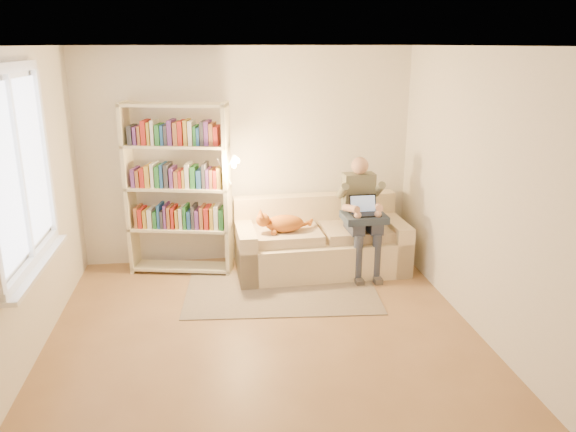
{
  "coord_description": "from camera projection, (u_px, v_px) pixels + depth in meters",
  "views": [
    {
      "loc": [
        -0.42,
        -4.48,
        2.62
      ],
      "look_at": [
        0.33,
        1.0,
        0.92
      ],
      "focal_mm": 35.0,
      "sensor_mm": 36.0,
      "label": 1
    }
  ],
  "objects": [
    {
      "name": "floor",
      "position": [
        267.0,
        346.0,
        5.06
      ],
      "size": [
        4.5,
        4.5,
        0.0
      ],
      "primitive_type": "plane",
      "color": "olive",
      "rests_on": "ground"
    },
    {
      "name": "person",
      "position": [
        361.0,
        209.0,
        6.52
      ],
      "size": [
        0.38,
        0.6,
        1.37
      ],
      "rotation": [
        0.0,
        0.0,
        0.03
      ],
      "color": "#696A56",
      "rests_on": "sofa"
    },
    {
      "name": "wall_back",
      "position": [
        247.0,
        157.0,
        6.81
      ],
      "size": [
        4.0,
        0.02,
        2.6
      ],
      "primitive_type": "cube",
      "color": "silver",
      "rests_on": "floor"
    },
    {
      "name": "wall_left",
      "position": [
        13.0,
        218.0,
        4.42
      ],
      "size": [
        0.02,
        4.5,
        2.6
      ],
      "primitive_type": "cube",
      "color": "silver",
      "rests_on": "floor"
    },
    {
      "name": "laptop",
      "position": [
        360.0,
        209.0,
        6.41
      ],
      "size": [
        0.33,
        0.26,
        0.28
      ],
      "rotation": [
        0.0,
        0.0,
        0.03
      ],
      "color": "black",
      "rests_on": "blanket"
    },
    {
      "name": "sofa",
      "position": [
        320.0,
        245.0,
        6.73
      ],
      "size": [
        2.03,
        0.97,
        0.85
      ],
      "rotation": [
        0.0,
        0.0,
        0.03
      ],
      "color": "beige",
      "rests_on": "floor"
    },
    {
      "name": "bookshelf",
      "position": [
        178.0,
        181.0,
        6.43
      ],
      "size": [
        1.32,
        0.63,
        2.01
      ],
      "rotation": [
        0.0,
        0.0,
        -0.21
      ],
      "color": "beige",
      "rests_on": "floor"
    },
    {
      "name": "blanket",
      "position": [
        360.0,
        217.0,
        6.42
      ],
      "size": [
        0.5,
        0.41,
        0.08
      ],
      "primitive_type": "cube",
      "rotation": [
        0.0,
        0.0,
        0.03
      ],
      "color": "#263243",
      "rests_on": "person"
    },
    {
      "name": "cat",
      "position": [
        282.0,
        223.0,
        6.43
      ],
      "size": [
        0.67,
        0.25,
        0.25
      ],
      "rotation": [
        0.0,
        0.0,
        0.03
      ],
      "color": "orange",
      "rests_on": "sofa"
    },
    {
      "name": "ceiling",
      "position": [
        263.0,
        46.0,
        4.3
      ],
      "size": [
        4.0,
        4.5,
        0.02
      ],
      "primitive_type": "cube",
      "color": "white",
      "rests_on": "wall_back"
    },
    {
      "name": "wall_right",
      "position": [
        491.0,
        200.0,
        4.94
      ],
      "size": [
        0.02,
        4.5,
        2.6
      ],
      "primitive_type": "cube",
      "color": "silver",
      "rests_on": "floor"
    },
    {
      "name": "wall_front",
      "position": [
        314.0,
        346.0,
        2.55
      ],
      "size": [
        4.0,
        0.02,
        2.6
      ],
      "primitive_type": "cube",
      "color": "silver",
      "rests_on": "floor"
    },
    {
      "name": "window",
      "position": [
        26.0,
        202.0,
        4.59
      ],
      "size": [
        0.12,
        1.52,
        1.69
      ],
      "color": "white",
      "rests_on": "wall_left"
    },
    {
      "name": "rug",
      "position": [
        282.0,
        292.0,
        6.17
      ],
      "size": [
        2.18,
        1.4,
        0.01
      ],
      "primitive_type": "cube",
      "rotation": [
        0.0,
        0.0,
        -0.08
      ],
      "color": "gray",
      "rests_on": "floor"
    }
  ]
}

